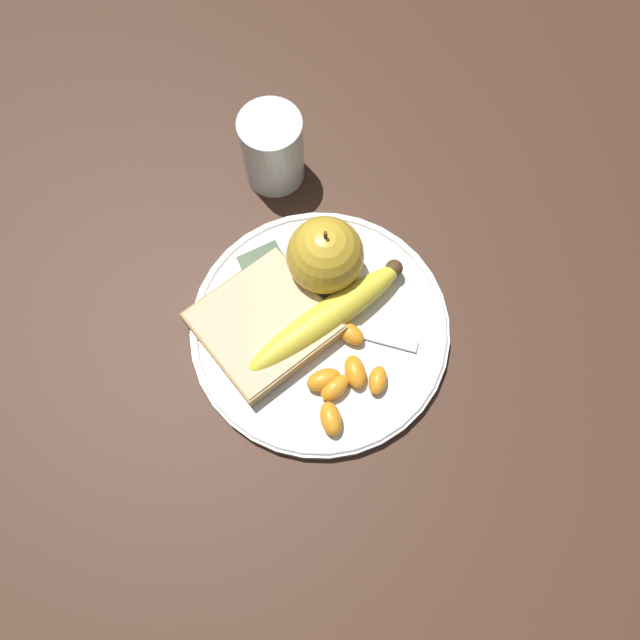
% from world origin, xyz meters
% --- Properties ---
extents(ground_plane, '(3.00, 3.00, 0.00)m').
position_xyz_m(ground_plane, '(0.00, 0.00, 0.00)').
color(ground_plane, '#42281C').
extents(plate, '(0.27, 0.27, 0.01)m').
position_xyz_m(plate, '(0.00, 0.00, 0.01)').
color(plate, white).
rests_on(plate, ground_plane).
extents(juice_glass, '(0.07, 0.07, 0.09)m').
position_xyz_m(juice_glass, '(-0.04, -0.20, 0.04)').
color(juice_glass, silver).
rests_on(juice_glass, ground_plane).
extents(apple, '(0.08, 0.08, 0.09)m').
position_xyz_m(apple, '(-0.03, -0.05, 0.05)').
color(apple, gold).
rests_on(apple, plate).
extents(banana, '(0.20, 0.07, 0.03)m').
position_xyz_m(banana, '(-0.01, -0.00, 0.03)').
color(banana, yellow).
rests_on(banana, plate).
extents(bread_slice, '(0.14, 0.14, 0.02)m').
position_xyz_m(bread_slice, '(0.05, -0.02, 0.02)').
color(bread_slice, '#AB8751').
rests_on(bread_slice, plate).
extents(fork, '(0.14, 0.13, 0.00)m').
position_xyz_m(fork, '(-0.00, -0.00, 0.01)').
color(fork, silver).
rests_on(fork, plate).
extents(jam_packet, '(0.04, 0.04, 0.02)m').
position_xyz_m(jam_packet, '(0.02, -0.08, 0.02)').
color(jam_packet, silver).
rests_on(jam_packet, plate).
extents(orange_segment_0, '(0.03, 0.04, 0.02)m').
position_xyz_m(orange_segment_0, '(-0.02, 0.02, 0.02)').
color(orange_segment_0, orange).
rests_on(orange_segment_0, plate).
extents(orange_segment_1, '(0.04, 0.03, 0.02)m').
position_xyz_m(orange_segment_1, '(0.02, 0.07, 0.02)').
color(orange_segment_1, orange).
rests_on(orange_segment_1, plate).
extents(orange_segment_2, '(0.03, 0.04, 0.02)m').
position_xyz_m(orange_segment_2, '(-0.01, 0.06, 0.02)').
color(orange_segment_2, orange).
rests_on(orange_segment_2, plate).
extents(orange_segment_3, '(0.03, 0.04, 0.02)m').
position_xyz_m(orange_segment_3, '(0.03, 0.09, 0.02)').
color(orange_segment_3, orange).
rests_on(orange_segment_3, plate).
extents(orange_segment_4, '(0.03, 0.03, 0.02)m').
position_xyz_m(orange_segment_4, '(-0.02, 0.08, 0.02)').
color(orange_segment_4, orange).
rests_on(orange_segment_4, plate).
extents(orange_segment_5, '(0.04, 0.02, 0.02)m').
position_xyz_m(orange_segment_5, '(0.02, 0.05, 0.02)').
color(orange_segment_5, orange).
rests_on(orange_segment_5, plate).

